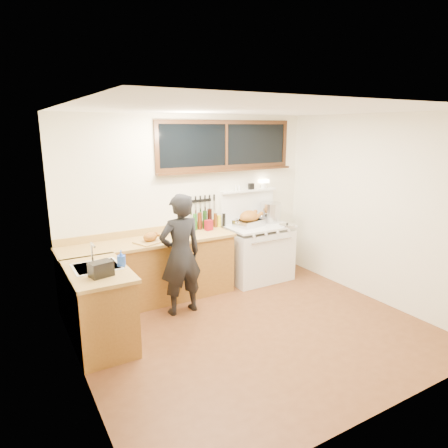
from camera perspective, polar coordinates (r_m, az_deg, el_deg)
ground_plane at (r=5.07m, az=4.50°, el=-14.94°), size 4.00×3.50×0.02m
room_shell at (r=4.52m, az=4.89°, el=3.89°), size 4.10×3.60×2.65m
counter_back at (r=5.73m, az=-10.49°, el=-6.55°), size 2.44×0.64×1.00m
counter_left at (r=4.77m, az=-17.38°, el=-11.26°), size 0.64×1.09×0.90m
sink_unit at (r=4.70m, az=-17.71°, el=-6.48°), size 0.50×0.45×0.37m
vintage_stove at (r=6.48m, az=4.79°, el=-3.86°), size 1.02×0.74×1.58m
back_window at (r=6.23m, az=0.36°, el=10.45°), size 2.32×0.13×0.77m
left_doorway at (r=3.41m, az=-18.38°, el=-9.96°), size 0.02×1.04×2.17m
knife_strip at (r=6.10m, az=-3.59°, el=3.22°), size 0.52×0.03×0.28m
man at (r=5.22m, az=-6.22°, el=-4.37°), size 0.60×0.40×1.61m
soap_bottle at (r=4.60m, az=-14.47°, el=-4.77°), size 0.11×0.11×0.19m
toaster at (r=4.36m, az=-17.17°, el=-6.15°), size 0.26×0.20×0.16m
cutting_board at (r=5.47m, az=-10.44°, el=-2.04°), size 0.46×0.41×0.14m
roast_turkey at (r=6.28m, az=3.64°, el=0.64°), size 0.49×0.41×0.25m
stockpot at (r=6.59m, az=6.65°, el=1.70°), size 0.43×0.43×0.32m
saucepan at (r=6.60m, az=5.18°, el=0.84°), size 0.19×0.28×0.11m
pot_lid at (r=6.37m, az=9.01°, el=-0.13°), size 0.26×0.26×0.04m
coffee_tin at (r=6.01m, az=-2.20°, el=-0.17°), size 0.12×0.10×0.16m
pitcher at (r=5.96m, az=-4.92°, el=-0.16°), size 0.12×0.12×0.19m
bottle_cluster at (r=6.12m, az=-2.32°, el=0.56°), size 0.56×0.07×0.30m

